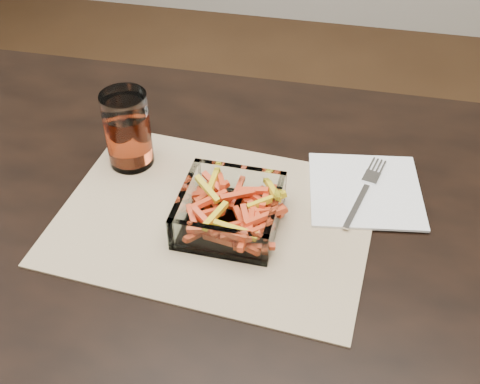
# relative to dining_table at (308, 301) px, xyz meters

# --- Properties ---
(dining_table) EXTENTS (1.60, 0.90, 0.75)m
(dining_table) POSITION_rel_dining_table_xyz_m (0.00, 0.00, 0.00)
(dining_table) COLOR black
(dining_table) RESTS_ON ground
(placemat) EXTENTS (0.47, 0.36, 0.00)m
(placemat) POSITION_rel_dining_table_xyz_m (-0.15, 0.05, 0.09)
(placemat) COLOR tan
(placemat) RESTS_ON dining_table
(glass_bowl) EXTENTS (0.14, 0.14, 0.05)m
(glass_bowl) POSITION_rel_dining_table_xyz_m (-0.13, 0.04, 0.11)
(glass_bowl) COLOR white
(glass_bowl) RESTS_ON placemat
(tumbler) EXTENTS (0.07, 0.07, 0.13)m
(tumbler) POSITION_rel_dining_table_xyz_m (-0.31, 0.15, 0.15)
(tumbler) COLOR white
(tumbler) RESTS_ON placemat
(napkin) EXTENTS (0.19, 0.19, 0.00)m
(napkin) POSITION_rel_dining_table_xyz_m (0.06, 0.16, 0.09)
(napkin) COLOR white
(napkin) RESTS_ON placemat
(fork) EXTENTS (0.06, 0.17, 0.00)m
(fork) POSITION_rel_dining_table_xyz_m (0.06, 0.15, 0.10)
(fork) COLOR silver
(fork) RESTS_ON napkin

